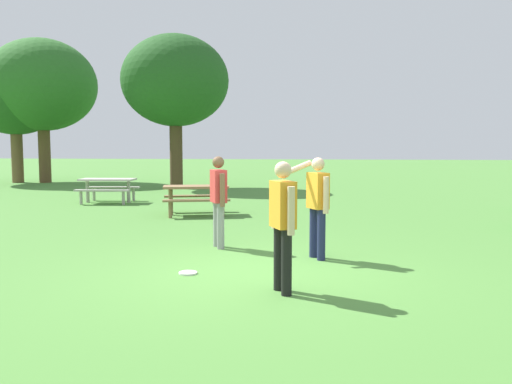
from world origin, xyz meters
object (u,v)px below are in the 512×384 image
picnic_table_near (196,193)px  tree_broad_center (42,86)px  person_thrower (283,218)px  frisbee (188,273)px  picnic_table_far (108,185)px  person_bystander (317,200)px  person_catcher (219,195)px  tree_far_right (175,81)px  tree_tall_left (15,94)px

picnic_table_near → tree_broad_center: size_ratio=0.29×
person_thrower → frisbee: bearing=150.3°
picnic_table_far → tree_broad_center: (-6.59, 8.31, 4.14)m
person_bystander → picnic_table_near: size_ratio=0.82×
frisbee → picnic_table_far: (-4.79, 8.84, 0.55)m
picnic_table_near → picnic_table_far: 4.29m
person_catcher → picnic_table_near: (-1.42, 4.35, -0.38)m
person_thrower → tree_broad_center: 22.37m
frisbee → tree_far_right: (-4.10, 14.63, 4.49)m
picnic_table_near → tree_broad_center: tree_broad_center is taller
person_thrower → picnic_table_near: 7.62m
person_catcher → frisbee: (-0.09, -1.95, -0.93)m
tree_tall_left → tree_broad_center: 1.41m
person_bystander → frisbee: person_bystander is taller
person_thrower → tree_far_right: size_ratio=0.25×
tree_broad_center → picnic_table_far: bearing=-51.6°
picnic_table_far → tree_far_right: tree_far_right is taller
picnic_table_far → person_thrower: bearing=-57.3°
person_thrower → frisbee: size_ratio=6.18×
person_thrower → tree_broad_center: (-12.79, 17.96, 3.76)m
person_bystander → picnic_table_far: person_bystander is taller
frisbee → picnic_table_far: bearing=118.4°
tree_broad_center → tree_far_right: bearing=-19.1°
frisbee → tree_far_right: bearing=105.7°
person_thrower → frisbee: (-1.41, 0.80, -0.93)m
person_catcher → picnic_table_far: person_catcher is taller
picnic_table_far → tree_broad_center: tree_broad_center is taller
tree_tall_left → tree_broad_center: tree_broad_center is taller
person_thrower → person_catcher: size_ratio=1.00×
tree_broad_center → picnic_table_near: bearing=-47.2°
person_thrower → person_catcher: (-1.32, 2.75, 0.00)m
person_catcher → picnic_table_near: bearing=108.0°
person_catcher → person_bystander: same height
picnic_table_near → tree_tall_left: bearing=136.8°
person_catcher → tree_far_right: (-4.19, 12.68, 3.56)m
person_bystander → tree_broad_center: tree_broad_center is taller
picnic_table_near → tree_far_right: size_ratio=0.31×
picnic_table_far → tree_far_right: size_ratio=0.28×
picnic_table_near → person_catcher: bearing=-72.0°
person_catcher → tree_tall_left: tree_tall_left is taller
picnic_table_far → tree_broad_center: bearing=128.4°
picnic_table_near → tree_tall_left: size_ratio=0.32×
tree_far_right → tree_tall_left: bearing=164.6°
tree_far_right → person_bystander: bearing=-66.1°
person_catcher → picnic_table_near: person_catcher is taller
person_thrower → picnic_table_near: bearing=111.1°
person_catcher → person_bystander: 1.89m
frisbee → picnic_table_far: picnic_table_far is taller
picnic_table_far → tree_broad_center: size_ratio=0.26×
person_catcher → frisbee: size_ratio=6.18×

